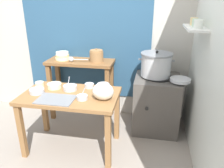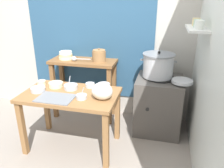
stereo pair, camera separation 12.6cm
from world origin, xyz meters
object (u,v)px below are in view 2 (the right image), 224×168
prep_bowl_6 (56,84)px  prep_bowl_3 (90,85)px  prep_bowl_2 (42,83)px  prep_bowl_4 (104,86)px  stove_block (158,104)px  ladle (75,59)px  back_shelf_table (84,75)px  serving_tray (55,98)px  prep_bowl_0 (81,96)px  wide_pan (182,81)px  prep_bowl_1 (38,89)px  clay_pot (99,56)px  prep_bowl_5 (71,87)px  plastic_bag (102,91)px  steamer_pot (158,65)px  prep_table (71,102)px  bowl_stack_enamel (66,55)px

prep_bowl_6 → prep_bowl_3: bearing=12.0°
prep_bowl_2 → prep_bowl_4: 0.79m
stove_block → ladle: 1.33m
back_shelf_table → ladle: bearing=-141.3°
serving_tray → prep_bowl_0: size_ratio=2.96×
stove_block → serving_tray: (-1.09, -0.80, 0.34)m
wide_pan → prep_bowl_1: size_ratio=1.49×
stove_block → wide_pan: bearing=-27.7°
ladle → prep_bowl_0: 0.91m
clay_pot → prep_bowl_5: (-0.16, -0.65, -0.23)m
plastic_bag → prep_bowl_1: plastic_bag is taller
steamer_pot → prep_bowl_2: steamer_pot is taller
prep_bowl_0 → prep_bowl_5: prep_bowl_5 is taller
prep_bowl_5 → prep_bowl_6: (-0.21, 0.03, -0.00)m
clay_pot → prep_bowl_0: clay_pot is taller
plastic_bag → prep_bowl_4: bearing=102.6°
serving_tray → prep_bowl_1: bearing=155.3°
steamer_pot → plastic_bag: steamer_pot is taller
prep_bowl_6 → clay_pot: bearing=58.9°
prep_table → prep_bowl_3: 0.32m
ladle → prep_bowl_6: size_ratio=1.62×
back_shelf_table → plastic_bag: size_ratio=4.15×
prep_bowl_4 → prep_bowl_5: 0.39m
ladle → serving_tray: 0.89m
steamer_pot → bowl_stack_enamel: steamer_pot is taller
prep_table → back_shelf_table: 0.78m
prep_bowl_4 → back_shelf_table: bearing=130.9°
prep_bowl_4 → serving_tray: bearing=-137.2°
bowl_stack_enamel → prep_bowl_4: 0.93m
clay_pot → serving_tray: bearing=-103.4°
steamer_pot → wide_pan: 0.37m
wide_pan → prep_bowl_5: bearing=-163.8°
prep_bowl_1 → plastic_bag: bearing=-2.2°
prep_table → steamer_pot: size_ratio=2.40×
back_shelf_table → clay_pot: (0.25, 0.00, 0.30)m
prep_table → clay_pot: clay_pot is taller
plastic_bag → prep_bowl_5: plastic_bag is taller
back_shelf_table → clay_pot: clay_pot is taller
prep_bowl_0 → prep_bowl_1: bearing=173.1°
prep_table → prep_bowl_3: bearing=54.9°
prep_table → prep_bowl_0: size_ratio=8.13×
wide_pan → prep_bowl_4: size_ratio=1.69×
prep_bowl_2 → prep_bowl_5: 0.42m
prep_bowl_1 → prep_bowl_5: size_ratio=1.04×
prep_table → prep_bowl_3: (0.16, 0.23, 0.14)m
prep_bowl_0 → serving_tray: bearing=-167.4°
steamer_pot → ladle: steamer_pot is taller
steamer_pot → stove_block: bearing=-26.6°
prep_bowl_4 → prep_bowl_5: (-0.38, -0.12, -0.00)m
back_shelf_table → stove_block: (1.11, -0.13, -0.30)m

